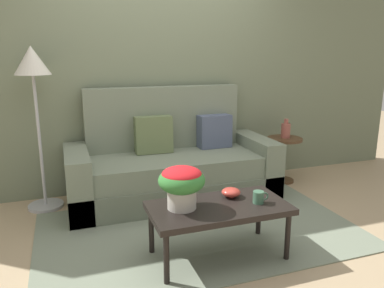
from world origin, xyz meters
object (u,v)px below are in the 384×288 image
object	(u,v)px
coffee_mug	(259,197)
snack_bowl	(231,192)
couch	(172,166)
floor_lamp	(34,80)
coffee_table	(219,210)
side_table	(284,151)
potted_plant	(182,182)
table_vase	(286,130)

from	to	relation	value
coffee_mug	snack_bowl	xyz separation A→B (m)	(-0.15, 0.18, -0.01)
couch	floor_lamp	xyz separation A→B (m)	(-1.28, 0.15, 0.93)
coffee_table	floor_lamp	world-z (taller)	floor_lamp
side_table	potted_plant	world-z (taller)	potted_plant
coffee_table	coffee_mug	bearing A→B (deg)	-11.74
potted_plant	table_vase	size ratio (longest dim) A/B	1.51
coffee_mug	snack_bowl	distance (m)	0.23
snack_bowl	table_vase	xyz separation A→B (m)	(1.27, 1.22, 0.17)
potted_plant	coffee_mug	size ratio (longest dim) A/B	2.67
potted_plant	table_vase	xyz separation A→B (m)	(1.70, 1.29, 0.01)
coffee_table	floor_lamp	distance (m)	2.11
coffee_table	coffee_mug	distance (m)	0.32
couch	table_vase	world-z (taller)	couch
side_table	snack_bowl	xyz separation A→B (m)	(-1.26, -1.21, 0.09)
couch	potted_plant	xyz separation A→B (m)	(-0.30, -1.25, 0.28)
coffee_table	floor_lamp	xyz separation A→B (m)	(-1.26, 1.44, 0.89)
coffee_table	snack_bowl	world-z (taller)	snack_bowl
potted_plant	coffee_table	bearing A→B (deg)	-8.06
coffee_table	table_vase	size ratio (longest dim) A/B	4.61
coffee_mug	table_vase	distance (m)	1.80
floor_lamp	potted_plant	xyz separation A→B (m)	(0.99, -1.40, -0.65)
coffee_mug	table_vase	world-z (taller)	table_vase
coffee_table	potted_plant	size ratio (longest dim) A/B	3.06
couch	coffee_mug	size ratio (longest dim) A/B	16.99
floor_lamp	coffee_mug	size ratio (longest dim) A/B	12.50
potted_plant	coffee_mug	distance (m)	0.60
couch	coffee_table	xyz separation A→B (m)	(-0.02, -1.29, 0.04)
couch	table_vase	distance (m)	1.43
coffee_mug	table_vase	bearing A→B (deg)	51.05
side_table	potted_plant	bearing A→B (deg)	-142.72
floor_lamp	table_vase	bearing A→B (deg)	-2.26
potted_plant	floor_lamp	bearing A→B (deg)	125.25
couch	table_vase	bearing A→B (deg)	1.72
coffee_table	potted_plant	bearing A→B (deg)	171.94
coffee_table	floor_lamp	size ratio (longest dim) A/B	0.65
couch	side_table	distance (m)	1.39
couch	floor_lamp	distance (m)	1.59
coffee_table	potted_plant	distance (m)	0.37
snack_bowl	side_table	bearing A→B (deg)	43.76
couch	snack_bowl	xyz separation A→B (m)	(0.13, -1.17, 0.12)
snack_bowl	table_vase	distance (m)	1.77
coffee_table	table_vase	world-z (taller)	table_vase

